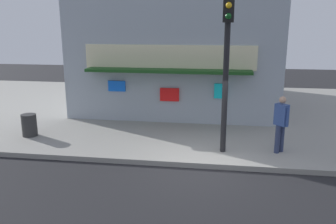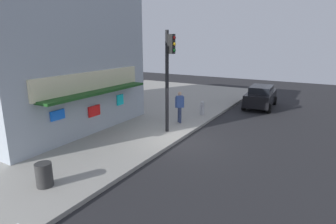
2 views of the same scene
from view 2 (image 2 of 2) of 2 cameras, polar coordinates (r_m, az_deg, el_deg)
ground_plane at (r=14.01m, az=2.44°, el=-6.05°), size 49.58×49.58×0.00m
sidewalk at (r=17.95m, az=-16.95°, el=-1.77°), size 33.05×13.46×0.17m
corner_building at (r=17.95m, az=-25.99°, el=10.11°), size 9.07×9.89×7.65m
traffic_light at (r=14.28m, az=0.16°, el=8.87°), size 0.32×0.58×5.23m
fire_hydrant at (r=18.33m, az=6.95°, el=0.78°), size 0.52×0.28×0.90m
trash_can at (r=10.34m, az=-23.97°, el=-11.63°), size 0.54×0.54×0.82m
pedestrian at (r=16.36m, az=2.39°, el=1.30°), size 0.46×0.46×1.85m
parked_car_black at (r=21.97m, az=18.39°, el=3.07°), size 4.33×2.16×1.61m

